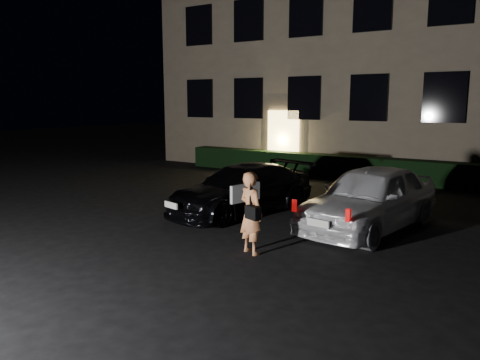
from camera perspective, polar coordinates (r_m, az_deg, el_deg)
The scene contains 6 objects.
ground at distance 8.79m, azimuth -7.62°, elevation -9.51°, with size 80.00×80.00×0.00m, color black.
building at distance 22.21m, azimuth 19.02°, elevation 17.16°, with size 20.00×8.11×12.00m.
hedge at distance 17.83m, azimuth 14.62°, elevation 1.38°, with size 15.00×0.70×0.85m, color black.
sedan at distance 12.07m, azimuth 0.23°, elevation -1.13°, with size 2.72×4.58×1.24m.
hatch at distance 10.88m, azimuth 15.54°, elevation -2.10°, with size 2.42×4.50×1.46m.
man at distance 8.82m, azimuth 1.37°, elevation -4.02°, with size 0.67×0.58×1.57m.
Camera 1 is at (5.40, -6.32, 2.85)m, focal length 35.00 mm.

